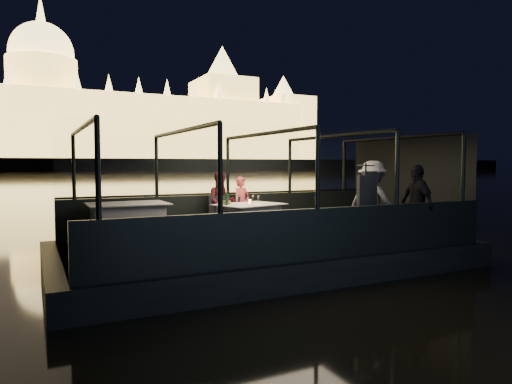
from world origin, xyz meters
name	(u,v)px	position (x,y,z in m)	size (l,w,h in m)	color
river_water	(59,176)	(0.00, 80.00, 0.00)	(500.00, 500.00, 0.00)	black
boat_hull	(264,265)	(0.00, 0.00, 0.00)	(8.60, 4.40, 1.00)	black
boat_deck	(264,243)	(0.00, 0.00, 0.48)	(8.00, 4.00, 0.04)	black
gunwale_port	(228,212)	(0.00, 2.00, 0.95)	(8.00, 0.08, 0.90)	black
gunwale_starboard	(317,234)	(0.00, -2.00, 0.95)	(8.00, 0.08, 0.90)	black
cabin_glass_port	(228,167)	(0.00, 2.00, 2.10)	(8.00, 0.02, 1.40)	#99B2B2
cabin_glass_starboard	(318,168)	(0.00, -2.00, 2.10)	(8.00, 0.02, 1.40)	#99B2B2
cabin_roof_glass	(264,134)	(0.00, 0.00, 2.80)	(8.00, 4.00, 0.02)	#99B2B2
end_wall_fore	(59,194)	(-4.00, 0.00, 1.65)	(0.02, 4.00, 2.30)	black
end_wall_aft	(406,185)	(4.00, 0.00, 1.65)	(0.02, 4.00, 2.30)	black
canopy_ribs	(264,188)	(0.00, 0.00, 1.65)	(8.00, 4.00, 2.30)	black
embankment	(43,167)	(0.00, 210.00, 1.00)	(400.00, 140.00, 6.00)	#423D33
parliament_building	(43,90)	(0.00, 175.00, 29.00)	(220.00, 32.00, 60.00)	#F2D18C
dining_table_central	(250,221)	(-0.02, 0.69, 0.89)	(1.45, 1.05, 0.77)	silver
dining_table_aft	(128,225)	(-2.64, 1.09, 0.89)	(1.62, 1.17, 0.86)	white
chair_port_left	(220,216)	(-0.45, 1.41, 0.95)	(0.42, 0.42, 0.90)	black
chair_port_right	(246,214)	(0.24, 1.42, 0.95)	(0.40, 0.40, 0.86)	black
coat_stand	(365,203)	(1.49, -1.47, 1.40)	(0.47, 0.37, 1.68)	black
person_woman_coral	(242,201)	(0.21, 1.62, 1.25)	(0.49, 0.32, 1.35)	#D84E4F
person_man_maroon	(222,202)	(-0.31, 1.66, 1.25)	(0.71, 0.55, 1.47)	#3D1117
passenger_stripe	(373,202)	(2.05, -1.03, 1.35)	(1.13, 0.63, 1.74)	silver
passenger_dark	(417,203)	(2.72, -1.61, 1.35)	(0.98, 0.41, 1.66)	black
wine_bottle	(227,198)	(-0.58, 0.67, 1.42)	(0.07, 0.07, 0.32)	#13361B
bread_basket	(226,203)	(-0.53, 0.83, 1.31)	(0.20, 0.20, 0.08)	brown
amber_candle	(250,202)	(0.03, 0.79, 1.31)	(0.06, 0.06, 0.09)	orange
plate_near	(264,203)	(0.33, 0.67, 1.27)	(0.26, 0.26, 0.02)	white
plate_far	(232,203)	(-0.32, 1.02, 1.27)	(0.26, 0.26, 0.02)	silver
wine_glass_white	(237,201)	(-0.38, 0.58, 1.36)	(0.07, 0.07, 0.20)	white
wine_glass_red	(253,199)	(0.19, 0.95, 1.36)	(0.06, 0.06, 0.17)	white
wine_glass_empty	(258,200)	(0.12, 0.53, 1.36)	(0.06, 0.06, 0.19)	silver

